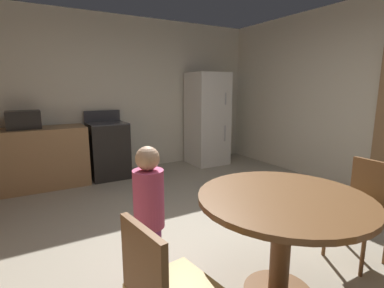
{
  "coord_description": "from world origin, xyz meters",
  "views": [
    {
      "loc": [
        -1.38,
        -2.12,
        1.49
      ],
      "look_at": [
        0.23,
        0.66,
        0.86
      ],
      "focal_mm": 27.25,
      "sensor_mm": 36.0,
      "label": 1
    }
  ],
  "objects_px": {
    "dining_table": "(282,217)",
    "person_child": "(149,216)",
    "refrigerator": "(207,119)",
    "microwave": "(23,120)",
    "chair_east": "(363,204)",
    "oven_range": "(108,150)"
  },
  "relations": [
    {
      "from": "chair_east",
      "to": "refrigerator",
      "type": "bearing_deg",
      "value": -99.6
    },
    {
      "from": "refrigerator",
      "to": "microwave",
      "type": "height_order",
      "value": "refrigerator"
    },
    {
      "from": "refrigerator",
      "to": "oven_range",
      "type": "bearing_deg",
      "value": 178.4
    },
    {
      "from": "microwave",
      "to": "person_child",
      "type": "height_order",
      "value": "microwave"
    },
    {
      "from": "microwave",
      "to": "person_child",
      "type": "bearing_deg",
      "value": -76.28
    },
    {
      "from": "microwave",
      "to": "dining_table",
      "type": "bearing_deg",
      "value": -66.76
    },
    {
      "from": "microwave",
      "to": "chair_east",
      "type": "bearing_deg",
      "value": -54.8
    },
    {
      "from": "refrigerator",
      "to": "person_child",
      "type": "distance_m",
      "value": 3.76
    },
    {
      "from": "microwave",
      "to": "oven_range",
      "type": "bearing_deg",
      "value": 0.18
    },
    {
      "from": "chair_east",
      "to": "person_child",
      "type": "height_order",
      "value": "person_child"
    },
    {
      "from": "person_child",
      "to": "chair_east",
      "type": "bearing_deg",
      "value": 17.05
    },
    {
      "from": "dining_table",
      "to": "person_child",
      "type": "distance_m",
      "value": 0.94
    },
    {
      "from": "refrigerator",
      "to": "chair_east",
      "type": "bearing_deg",
      "value": -100.42
    },
    {
      "from": "chair_east",
      "to": "oven_range",
      "type": "bearing_deg",
      "value": -68.85
    },
    {
      "from": "oven_range",
      "to": "microwave",
      "type": "xyz_separation_m",
      "value": [
        -1.17,
        -0.0,
        0.56
      ]
    },
    {
      "from": "oven_range",
      "to": "refrigerator",
      "type": "distance_m",
      "value": 1.97
    },
    {
      "from": "microwave",
      "to": "chair_east",
      "type": "xyz_separation_m",
      "value": [
        2.46,
        -3.49,
        -0.53
      ]
    },
    {
      "from": "chair_east",
      "to": "microwave",
      "type": "bearing_deg",
      "value": -53.97
    },
    {
      "from": "person_child",
      "to": "dining_table",
      "type": "bearing_deg",
      "value": -0.0
    },
    {
      "from": "refrigerator",
      "to": "person_child",
      "type": "relative_size",
      "value": 1.61
    },
    {
      "from": "microwave",
      "to": "chair_east",
      "type": "distance_m",
      "value": 4.31
    },
    {
      "from": "microwave",
      "to": "dining_table",
      "type": "xyz_separation_m",
      "value": [
        1.49,
        -3.48,
        -0.43
      ]
    }
  ]
}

